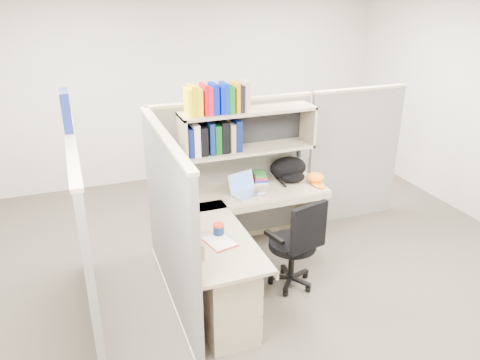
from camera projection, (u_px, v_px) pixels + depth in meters
name	position (u px, v px, depth m)	size (l,w,h in m)	color
ground	(264.00, 281.00, 4.64)	(6.00, 6.00, 0.00)	#39322C
room_shell	(267.00, 123.00, 4.00)	(6.00, 6.00, 6.00)	#B5AFA3
cubicle	(212.00, 185.00, 4.55)	(3.79, 1.84, 1.95)	slate
desk	(235.00, 266.00, 4.09)	(1.74, 1.75, 0.73)	gray
laptop	(247.00, 185.00, 4.72)	(0.30, 0.30, 0.22)	silver
backpack	(290.00, 170.00, 5.08)	(0.42, 0.32, 0.25)	black
orange_cap	(315.00, 178.00, 5.05)	(0.19, 0.22, 0.11)	orange
snack_canister	(219.00, 229.00, 4.01)	(0.10, 0.10, 0.10)	navy
tissue_box	(194.00, 246.00, 3.65)	(0.13, 0.13, 0.21)	#977C56
mouse	(262.00, 194.00, 4.76)	(0.09, 0.06, 0.03)	#8EA9CA
paper_cup	(235.00, 183.00, 4.94)	(0.07, 0.07, 0.10)	white
book_stack	(260.00, 177.00, 5.07)	(0.16, 0.21, 0.10)	gray
loose_paper	(219.00, 241.00, 3.92)	(0.20, 0.27, 0.00)	white
task_chair	(295.00, 257.00, 4.42)	(0.54, 0.50, 0.95)	black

